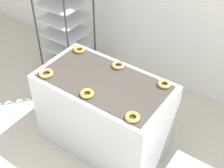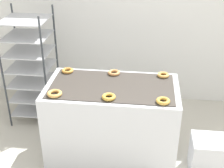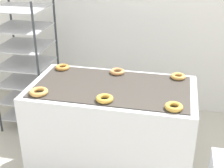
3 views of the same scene
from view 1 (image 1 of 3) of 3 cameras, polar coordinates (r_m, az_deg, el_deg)
fryer_machine at (r=3.50m, az=-1.41°, el=-5.39°), size 1.41×0.78×0.95m
baking_rack_cart at (r=4.36m, az=-8.37°, el=9.50°), size 0.58×0.57×1.54m
donut_near_left at (r=3.32m, az=-11.97°, el=1.89°), size 0.15×0.15×0.04m
donut_near_center at (r=3.01m, az=-4.58°, el=-1.76°), size 0.14×0.14×0.04m
donut_near_right at (r=2.78m, az=3.77°, el=-6.08°), size 0.14×0.14×0.04m
donut_far_left at (r=3.62m, az=-6.01°, el=6.25°), size 0.13×0.13×0.03m
donut_far_center at (r=3.36m, az=1.14°, el=3.43°), size 0.14×0.14×0.03m
donut_far_right at (r=3.16m, az=9.54°, el=-0.00°), size 0.13×0.13×0.04m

